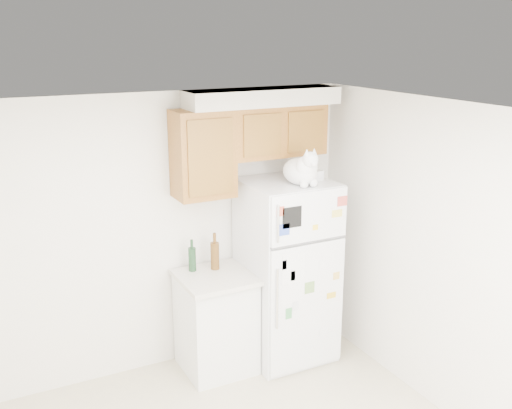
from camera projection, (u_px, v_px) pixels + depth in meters
room_shell at (245, 254)px, 3.64m from camera, size 3.84×4.04×2.52m
refrigerator at (287, 271)px, 5.52m from camera, size 0.76×0.78×1.70m
base_counter at (216, 322)px, 5.38m from camera, size 0.64×0.64×0.92m
cat at (302, 170)px, 5.14m from camera, size 0.33×0.49×0.34m
storage_box_back at (301, 171)px, 5.45m from camera, size 0.21×0.18×0.10m
storage_box_front at (314, 176)px, 5.30m from camera, size 0.17×0.15×0.09m
bottle_green at (192, 255)px, 5.30m from camera, size 0.07×0.07×0.29m
bottle_amber at (215, 251)px, 5.34m from camera, size 0.08×0.08×0.34m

